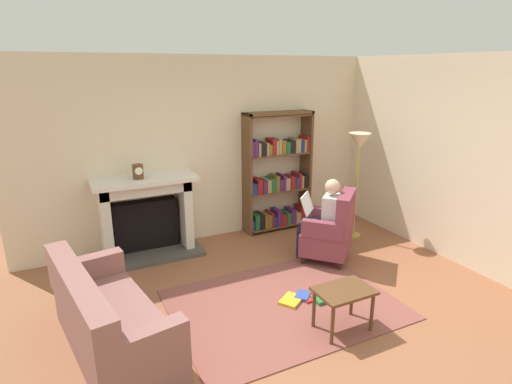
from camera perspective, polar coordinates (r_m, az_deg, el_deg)
The scene contains 13 objects.
ground at distance 4.52m, azimuth 5.86°, elevation -17.13°, with size 14.00×14.00×0.00m, color #915739.
back_wall at distance 6.16m, azimuth -6.43°, elevation 5.83°, with size 5.60×0.10×2.70m, color beige.
side_wall_right at distance 6.53m, azimuth 20.39°, elevation 5.51°, with size 0.10×5.20×2.70m, color beige.
area_rug at distance 4.73m, azimuth 3.87°, elevation -15.29°, with size 2.40×1.80×0.01m, color brown.
fireplace at distance 5.86m, azimuth -15.01°, elevation -2.92°, with size 1.40×0.64×1.13m.
mantel_clock at distance 5.57m, azimuth -16.09°, elevation 2.74°, with size 0.14×0.14×0.19m.
bookshelf at distance 6.49m, azimuth 2.99°, elevation 2.32°, with size 1.10×0.32×1.88m.
armchair_reading at distance 5.61m, azimuth 10.44°, elevation -5.33°, with size 0.89×0.89×0.97m.
seated_reader at distance 5.56m, azimuth 9.35°, elevation -3.31°, with size 0.58×0.59×1.14m.
sofa_floral at distance 4.11m, azimuth -19.95°, elevation -16.58°, with size 0.99×1.80×0.85m.
side_table at distance 4.23m, azimuth 12.09°, elevation -13.92°, with size 0.56×0.39×0.45m.
scattered_books at distance 4.81m, azimuth 7.03°, elevation -14.42°, with size 0.63×0.38×0.04m.
floor_lamp at distance 6.23m, azimuth 14.12°, elevation 5.69°, with size 0.32×0.32×1.61m.
Camera 1 is at (-2.04, -3.14, 2.52)m, focal length 28.78 mm.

